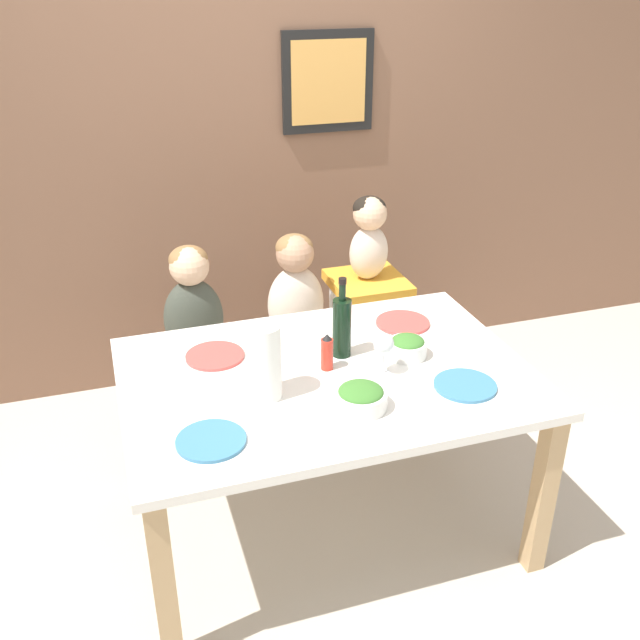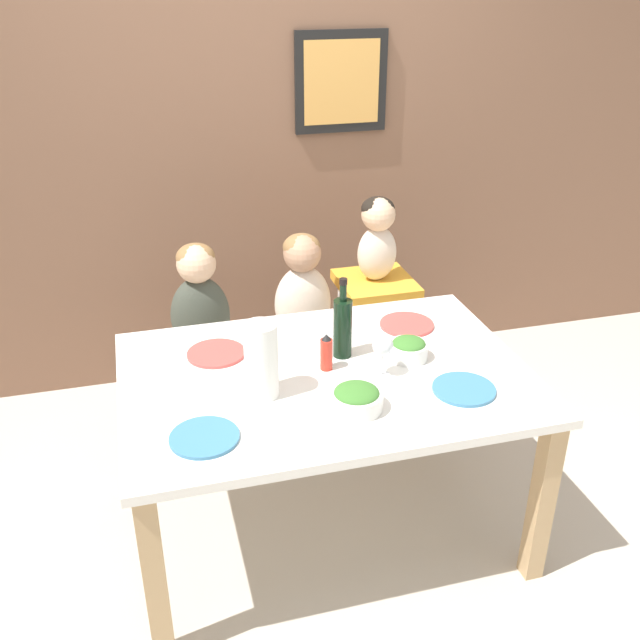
# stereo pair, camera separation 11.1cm
# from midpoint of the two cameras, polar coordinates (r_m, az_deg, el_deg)

# --- Properties ---
(ground_plane) EXTENTS (14.00, 14.00, 0.00)m
(ground_plane) POSITION_cam_midpoint_polar(r_m,az_deg,el_deg) (3.06, -0.62, -16.02)
(ground_plane) COLOR #BCB2A3
(wall_back) EXTENTS (10.00, 0.09, 2.70)m
(wall_back) POSITION_cam_midpoint_polar(r_m,az_deg,el_deg) (3.69, -7.46, 15.11)
(wall_back) COLOR brown
(wall_back) RESTS_ON ground_plane
(dining_table) EXTENTS (1.49, 1.03, 0.73)m
(dining_table) POSITION_cam_midpoint_polar(r_m,az_deg,el_deg) (2.67, -0.69, -5.93)
(dining_table) COLOR white
(dining_table) RESTS_ON ground_plane
(chair_far_left) EXTENTS (0.41, 0.43, 0.46)m
(chair_far_left) POSITION_cam_midpoint_polar(r_m,az_deg,el_deg) (3.38, -10.65, -3.79)
(chair_far_left) COLOR silver
(chair_far_left) RESTS_ON ground_plane
(chair_far_center) EXTENTS (0.41, 0.43, 0.46)m
(chair_far_center) POSITION_cam_midpoint_polar(r_m,az_deg,el_deg) (3.45, -2.81, -2.61)
(chair_far_center) COLOR silver
(chair_far_center) RESTS_ON ground_plane
(chair_right_highchair) EXTENTS (0.35, 0.36, 0.73)m
(chair_right_highchair) POSITION_cam_midpoint_polar(r_m,az_deg,el_deg) (3.47, 2.85, 0.96)
(chair_right_highchair) COLOR silver
(chair_right_highchair) RESTS_ON ground_plane
(person_child_left) EXTENTS (0.27, 0.19, 0.53)m
(person_child_left) POSITION_cam_midpoint_polar(r_m,az_deg,el_deg) (3.22, -11.16, 1.48)
(person_child_left) COLOR #3D4238
(person_child_left) RESTS_ON chair_far_left
(person_child_center) EXTENTS (0.27, 0.19, 0.53)m
(person_child_center) POSITION_cam_midpoint_polar(r_m,az_deg,el_deg) (3.30, -2.95, 2.59)
(person_child_center) COLOR beige
(person_child_center) RESTS_ON chair_far_center
(person_baby_right) EXTENTS (0.19, 0.16, 0.40)m
(person_baby_right) POSITION_cam_midpoint_polar(r_m,az_deg,el_deg) (3.32, 2.99, 7.02)
(person_baby_right) COLOR beige
(person_baby_right) RESTS_ON chair_right_highchair
(wine_bottle) EXTENTS (0.07, 0.07, 0.32)m
(wine_bottle) POSITION_cam_midpoint_polar(r_m,az_deg,el_deg) (2.68, 0.57, -0.46)
(wine_bottle) COLOR black
(wine_bottle) RESTS_ON dining_table
(paper_towel_roll) EXTENTS (0.12, 0.12, 0.27)m
(paper_towel_roll) POSITION_cam_midpoint_polar(r_m,az_deg,el_deg) (2.43, -5.78, -3.35)
(paper_towel_roll) COLOR white
(paper_towel_roll) RESTS_ON dining_table
(wine_glass_near) EXTENTS (0.08, 0.08, 0.16)m
(wine_glass_near) POSITION_cam_midpoint_polar(r_m,az_deg,el_deg) (2.57, 3.88, -2.00)
(wine_glass_near) COLOR white
(wine_glass_near) RESTS_ON dining_table
(salad_bowl_large) EXTENTS (0.18, 0.18, 0.08)m
(salad_bowl_large) POSITION_cam_midpoint_polar(r_m,az_deg,el_deg) (2.41, 1.95, -6.20)
(salad_bowl_large) COLOR white
(salad_bowl_large) RESTS_ON dining_table
(salad_bowl_small) EXTENTS (0.15, 0.15, 0.08)m
(salad_bowl_small) POSITION_cam_midpoint_polar(r_m,az_deg,el_deg) (2.73, 5.87, -2.13)
(salad_bowl_small) COLOR white
(salad_bowl_small) RESTS_ON dining_table
(dinner_plate_front_left) EXTENTS (0.22, 0.22, 0.01)m
(dinner_plate_front_left) POSITION_cam_midpoint_polar(r_m,az_deg,el_deg) (2.30, -10.10, -9.49)
(dinner_plate_front_left) COLOR teal
(dinner_plate_front_left) RESTS_ON dining_table
(dinner_plate_back_left) EXTENTS (0.22, 0.22, 0.01)m
(dinner_plate_back_left) POSITION_cam_midpoint_polar(r_m,az_deg,el_deg) (2.76, -9.56, -2.86)
(dinner_plate_back_left) COLOR #D14C47
(dinner_plate_back_left) RESTS_ON dining_table
(dinner_plate_back_right) EXTENTS (0.22, 0.22, 0.01)m
(dinner_plate_back_right) POSITION_cam_midpoint_polar(r_m,az_deg,el_deg) (2.98, 5.58, -0.23)
(dinner_plate_back_right) COLOR #D14C47
(dinner_plate_back_right) RESTS_ON dining_table
(dinner_plate_front_right) EXTENTS (0.22, 0.22, 0.01)m
(dinner_plate_front_right) POSITION_cam_midpoint_polar(r_m,az_deg,el_deg) (2.58, 10.33, -5.19)
(dinner_plate_front_right) COLOR teal
(dinner_plate_front_right) RESTS_ON dining_table
(condiment_bottle_hot_sauce) EXTENTS (0.05, 0.05, 0.15)m
(condiment_bottle_hot_sauce) POSITION_cam_midpoint_polar(r_m,az_deg,el_deg) (2.62, -0.66, -2.62)
(condiment_bottle_hot_sauce) COLOR red
(condiment_bottle_hot_sauce) RESTS_ON dining_table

